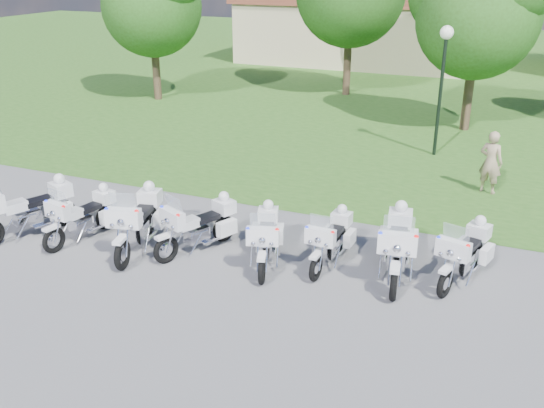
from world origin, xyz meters
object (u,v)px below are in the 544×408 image
at_px(motorcycle_7, 465,253).
at_px(bystander_a, 491,162).
at_px(motorcycle_5, 331,239).
at_px(motorcycle_6, 398,244).
at_px(motorcycle_4, 266,237).
at_px(motorcycle_1, 84,215).
at_px(motorcycle_2, 139,220).
at_px(motorcycle_3, 200,224).
at_px(lamp_post, 444,59).
at_px(motorcycle_0, 31,208).

relative_size(motorcycle_7, bystander_a, 1.20).
height_order(motorcycle_5, bystander_a, bystander_a).
bearing_deg(motorcycle_6, motorcycle_4, 2.55).
xyz_separation_m(motorcycle_1, motorcycle_4, (4.54, 0.52, 0.01)).
distance_m(motorcycle_4, motorcycle_7, 4.25).
distance_m(motorcycle_1, motorcycle_2, 1.54).
relative_size(motorcycle_3, motorcycle_6, 0.85).
height_order(motorcycle_4, motorcycle_6, motorcycle_6).
bearing_deg(motorcycle_3, motorcycle_4, -155.78).
distance_m(motorcycle_3, motorcycle_6, 4.48).
bearing_deg(motorcycle_1, motorcycle_4, -163.30).
relative_size(motorcycle_3, motorcycle_7, 0.98).
distance_m(motorcycle_2, motorcycle_3, 1.43).
relative_size(motorcycle_4, lamp_post, 0.50).
relative_size(motorcycle_0, motorcycle_3, 1.11).
bearing_deg(bystander_a, motorcycle_4, 74.61).
height_order(motorcycle_1, lamp_post, lamp_post).
bearing_deg(motorcycle_6, motorcycle_2, 0.99).
bearing_deg(lamp_post, motorcycle_2, -117.77).
bearing_deg(motorcycle_3, motorcycle_6, -148.23).
distance_m(motorcycle_5, motorcycle_6, 1.46).
bearing_deg(lamp_post, motorcycle_5, -95.78).
bearing_deg(motorcycle_3, motorcycle_0, 35.85).
bearing_deg(motorcycle_2, motorcycle_3, -174.05).
xyz_separation_m(motorcycle_4, motorcycle_5, (1.34, 0.54, -0.03)).
height_order(motorcycle_2, lamp_post, lamp_post).
distance_m(motorcycle_5, bystander_a, 6.58).
distance_m(motorcycle_2, motorcycle_5, 4.46).
bearing_deg(motorcycle_7, bystander_a, -75.01).
distance_m(motorcycle_0, motorcycle_7, 10.14).
bearing_deg(bystander_a, motorcycle_1, 56.32).
height_order(motorcycle_5, lamp_post, lamp_post).
bearing_deg(bystander_a, motorcycle_2, 61.55).
height_order(motorcycle_1, motorcycle_5, motorcycle_1).
distance_m(motorcycle_0, motorcycle_1, 1.34).
xyz_separation_m(motorcycle_3, bystander_a, (5.87, 6.44, 0.27)).
height_order(motorcycle_5, motorcycle_6, motorcycle_6).
bearing_deg(motorcycle_6, bystander_a, -112.82).
xyz_separation_m(motorcycle_0, motorcycle_5, (7.17, 1.39, -0.12)).
relative_size(motorcycle_4, motorcycle_6, 0.85).
xyz_separation_m(motorcycle_7, bystander_a, (0.07, 5.53, 0.28)).
distance_m(motorcycle_3, motorcycle_5, 3.03).
xyz_separation_m(motorcycle_0, lamp_post, (8.08, 10.35, 2.53)).
bearing_deg(motorcycle_3, motorcycle_5, -145.41).
xyz_separation_m(motorcycle_4, motorcycle_7, (4.15, 0.92, 0.00)).
distance_m(motorcycle_6, bystander_a, 6.04).
bearing_deg(motorcycle_1, motorcycle_3, -159.57).
xyz_separation_m(motorcycle_0, motorcycle_2, (2.83, 0.39, -0.00)).
bearing_deg(motorcycle_1, motorcycle_2, -167.63).
distance_m(motorcycle_0, motorcycle_4, 5.90).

